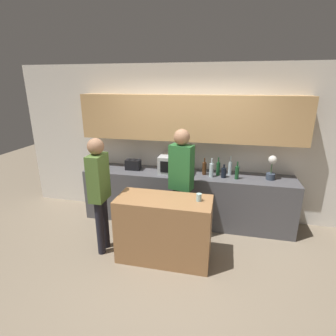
{
  "coord_description": "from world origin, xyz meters",
  "views": [
    {
      "loc": [
        0.62,
        -2.82,
        2.38
      ],
      "look_at": [
        -0.13,
        0.52,
        1.27
      ],
      "focal_mm": 28.0,
      "sensor_mm": 36.0,
      "label": 1
    }
  ],
  "objects_px": {
    "toaster": "(133,165)",
    "person_left": "(181,176)",
    "bottle_3": "(224,172)",
    "person_center": "(99,187)",
    "bottle_2": "(218,168)",
    "cup_0": "(199,197)",
    "bottle_4": "(230,168)",
    "bottle_0": "(204,168)",
    "potted_plant": "(272,168)",
    "microwave": "(175,164)",
    "bottle_5": "(237,172)",
    "bottle_1": "(211,170)"
  },
  "relations": [
    {
      "from": "potted_plant",
      "to": "person_left",
      "type": "distance_m",
      "value": 1.48
    },
    {
      "from": "toaster",
      "to": "person_left",
      "type": "xyz_separation_m",
      "value": [
        0.97,
        -0.59,
        0.07
      ]
    },
    {
      "from": "bottle_3",
      "to": "bottle_5",
      "type": "bearing_deg",
      "value": -6.71
    },
    {
      "from": "bottle_2",
      "to": "bottle_1",
      "type": "bearing_deg",
      "value": -134.81
    },
    {
      "from": "toaster",
      "to": "bottle_3",
      "type": "relative_size",
      "value": 1.15
    },
    {
      "from": "microwave",
      "to": "bottle_0",
      "type": "bearing_deg",
      "value": 0.63
    },
    {
      "from": "bottle_5",
      "to": "cup_0",
      "type": "bearing_deg",
      "value": -116.53
    },
    {
      "from": "person_left",
      "to": "person_center",
      "type": "distance_m",
      "value": 1.19
    },
    {
      "from": "bottle_3",
      "to": "potted_plant",
      "type": "bearing_deg",
      "value": 5.61
    },
    {
      "from": "toaster",
      "to": "cup_0",
      "type": "height_order",
      "value": "toaster"
    },
    {
      "from": "potted_plant",
      "to": "bottle_3",
      "type": "xyz_separation_m",
      "value": [
        -0.74,
        -0.07,
        -0.11
      ]
    },
    {
      "from": "bottle_2",
      "to": "bottle_3",
      "type": "distance_m",
      "value": 0.14
    },
    {
      "from": "bottle_0",
      "to": "bottle_3",
      "type": "relative_size",
      "value": 1.29
    },
    {
      "from": "bottle_3",
      "to": "bottle_5",
      "type": "distance_m",
      "value": 0.21
    },
    {
      "from": "bottle_3",
      "to": "bottle_0",
      "type": "bearing_deg",
      "value": 166.71
    },
    {
      "from": "microwave",
      "to": "bottle_4",
      "type": "bearing_deg",
      "value": 5.42
    },
    {
      "from": "person_left",
      "to": "person_center",
      "type": "relative_size",
      "value": 1.04
    },
    {
      "from": "bottle_4",
      "to": "person_center",
      "type": "height_order",
      "value": "person_center"
    },
    {
      "from": "bottle_3",
      "to": "bottle_4",
      "type": "xyz_separation_m",
      "value": [
        0.1,
        0.16,
        0.04
      ]
    },
    {
      "from": "bottle_3",
      "to": "person_center",
      "type": "xyz_separation_m",
      "value": [
        -1.67,
        -1.08,
        0.03
      ]
    },
    {
      "from": "bottle_0",
      "to": "person_left",
      "type": "bearing_deg",
      "value": -116.02
    },
    {
      "from": "bottle_3",
      "to": "bottle_4",
      "type": "bearing_deg",
      "value": 58.47
    },
    {
      "from": "bottle_2",
      "to": "bottle_3",
      "type": "relative_size",
      "value": 1.37
    },
    {
      "from": "bottle_0",
      "to": "bottle_3",
      "type": "height_order",
      "value": "bottle_0"
    },
    {
      "from": "bottle_3",
      "to": "cup_0",
      "type": "xyz_separation_m",
      "value": [
        -0.29,
        -1.03,
        -0.02
      ]
    },
    {
      "from": "toaster",
      "to": "cup_0",
      "type": "bearing_deg",
      "value": -40.34
    },
    {
      "from": "bottle_2",
      "to": "person_center",
      "type": "relative_size",
      "value": 0.18
    },
    {
      "from": "bottle_0",
      "to": "bottle_2",
      "type": "distance_m",
      "value": 0.23
    },
    {
      "from": "microwave",
      "to": "bottle_5",
      "type": "bearing_deg",
      "value": -5.23
    },
    {
      "from": "toaster",
      "to": "bottle_4",
      "type": "height_order",
      "value": "bottle_4"
    },
    {
      "from": "bottle_2",
      "to": "cup_0",
      "type": "distance_m",
      "value": 1.14
    },
    {
      "from": "cup_0",
      "to": "bottle_5",
      "type": "bearing_deg",
      "value": 63.47
    },
    {
      "from": "bottle_2",
      "to": "toaster",
      "type": "bearing_deg",
      "value": -179.3
    },
    {
      "from": "toaster",
      "to": "bottle_5",
      "type": "relative_size",
      "value": 0.9
    },
    {
      "from": "bottle_2",
      "to": "person_center",
      "type": "bearing_deg",
      "value": -143.49
    },
    {
      "from": "potted_plant",
      "to": "bottle_2",
      "type": "relative_size",
      "value": 1.28
    },
    {
      "from": "bottle_0",
      "to": "cup_0",
      "type": "height_order",
      "value": "bottle_0"
    },
    {
      "from": "bottle_4",
      "to": "cup_0",
      "type": "relative_size",
      "value": 3.13
    },
    {
      "from": "microwave",
      "to": "cup_0",
      "type": "relative_size",
      "value": 5.06
    },
    {
      "from": "microwave",
      "to": "bottle_4",
      "type": "height_order",
      "value": "bottle_4"
    },
    {
      "from": "potted_plant",
      "to": "bottle_5",
      "type": "distance_m",
      "value": 0.55
    },
    {
      "from": "microwave",
      "to": "toaster",
      "type": "bearing_deg",
      "value": 179.88
    },
    {
      "from": "bottle_2",
      "to": "bottle_5",
      "type": "distance_m",
      "value": 0.33
    },
    {
      "from": "microwave",
      "to": "bottle_0",
      "type": "xyz_separation_m",
      "value": [
        0.51,
        0.01,
        -0.04
      ]
    },
    {
      "from": "potted_plant",
      "to": "person_left",
      "type": "bearing_deg",
      "value": -156.32
    },
    {
      "from": "bottle_0",
      "to": "bottle_1",
      "type": "distance_m",
      "value": 0.15
    },
    {
      "from": "toaster",
      "to": "cup_0",
      "type": "relative_size",
      "value": 2.53
    },
    {
      "from": "bottle_3",
      "to": "person_center",
      "type": "height_order",
      "value": "person_center"
    },
    {
      "from": "toaster",
      "to": "bottle_2",
      "type": "distance_m",
      "value": 1.49
    },
    {
      "from": "bottle_4",
      "to": "cup_0",
      "type": "xyz_separation_m",
      "value": [
        -0.39,
        -1.19,
        -0.06
      ]
    }
  ]
}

